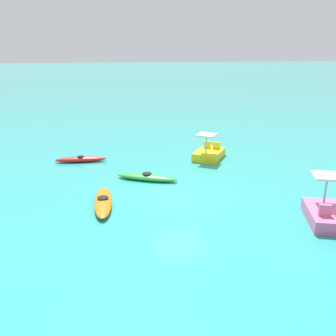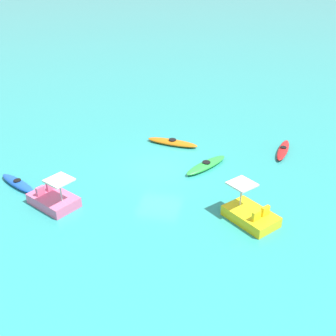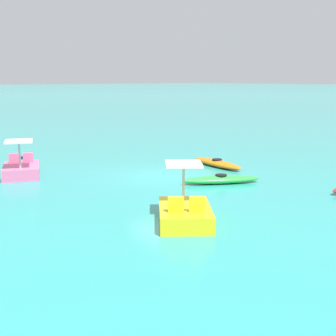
# 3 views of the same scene
# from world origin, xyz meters

# --- Properties ---
(ground_plane) EXTENTS (600.00, 600.00, 0.00)m
(ground_plane) POSITION_xyz_m (0.00, 0.00, 0.00)
(ground_plane) COLOR teal
(kayak_green) EXTENTS (2.35, 3.13, 0.37)m
(kayak_green) POSITION_xyz_m (-2.57, -0.89, 0.16)
(kayak_green) COLOR green
(kayak_green) RESTS_ON ground_plane
(kayak_orange) EXTENTS (3.42, 1.23, 0.37)m
(kayak_orange) POSITION_xyz_m (-0.02, -3.47, 0.16)
(kayak_orange) COLOR orange
(kayak_orange) RESTS_ON ground_plane
(kayak_red) EXTENTS (1.09, 3.08, 0.37)m
(kayak_red) POSITION_xyz_m (-6.90, -3.90, 0.16)
(kayak_red) COLOR red
(kayak_red) RESTS_ON ground_plane
(kayak_blue) EXTENTS (2.84, 1.88, 0.37)m
(kayak_blue) POSITION_xyz_m (6.85, 3.37, 0.16)
(kayak_blue) COLOR blue
(kayak_blue) RESTS_ON ground_plane
(pedal_boat_pink) EXTENTS (2.82, 2.40, 1.68)m
(pedal_boat_pink) POSITION_xyz_m (4.15, 4.58, 0.34)
(pedal_boat_pink) COLOR pink
(pedal_boat_pink) RESTS_ON ground_plane
(pedal_boat_yellow) EXTENTS (2.80, 2.69, 1.68)m
(pedal_boat_yellow) POSITION_xyz_m (-5.27, 3.77, 0.34)
(pedal_boat_yellow) COLOR yellow
(pedal_boat_yellow) RESTS_ON ground_plane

